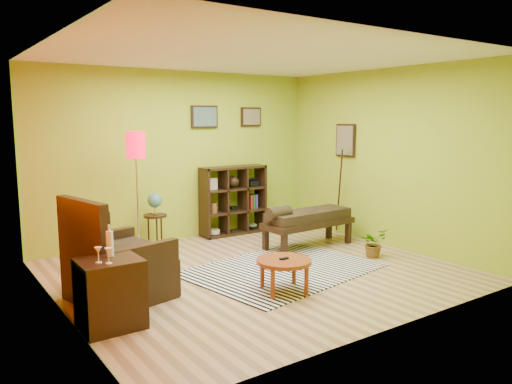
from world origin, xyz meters
TOP-DOWN VIEW (x-y plane):
  - ground at (0.00, 0.00)m, footprint 5.00×5.00m
  - room_shell at (-0.09, 0.01)m, footprint 5.04×4.54m
  - zebra_rug at (0.32, -0.15)m, footprint 2.71×2.18m
  - coffee_table at (-0.20, -0.84)m, footprint 0.65×0.65m
  - armchair at (-1.90, 0.06)m, footprint 1.15×1.15m
  - side_cabinet at (-2.20, -0.66)m, footprint 0.58×0.53m
  - floor_lamp at (-1.08, 1.44)m, footprint 0.28×0.28m
  - globe_table at (-0.63, 1.88)m, footprint 0.36×0.36m
  - cube_shelf at (0.91, 2.03)m, footprint 1.20×0.35m
  - bench at (1.35, 0.59)m, footprint 1.59×0.62m
  - potted_plant at (1.81, -0.40)m, footprint 0.39×0.43m

SIDE VIEW (x-z plane):
  - ground at x=0.00m, z-range 0.00..0.00m
  - zebra_rug at x=0.32m, z-range 0.00..0.01m
  - potted_plant at x=1.81m, z-range 0.00..0.33m
  - coffee_table at x=-0.20m, z-range 0.13..0.55m
  - side_cabinet at x=-2.20m, z-range -0.15..0.85m
  - armchair at x=-1.90m, z-range -0.23..0.95m
  - bench at x=1.35m, z-range 0.10..0.82m
  - cube_shelf at x=0.91m, z-range 0.00..1.20m
  - globe_table at x=-0.63m, z-range 0.23..1.10m
  - floor_lamp at x=-1.08m, z-range 0.57..2.41m
  - room_shell at x=-0.09m, z-range 0.39..3.21m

